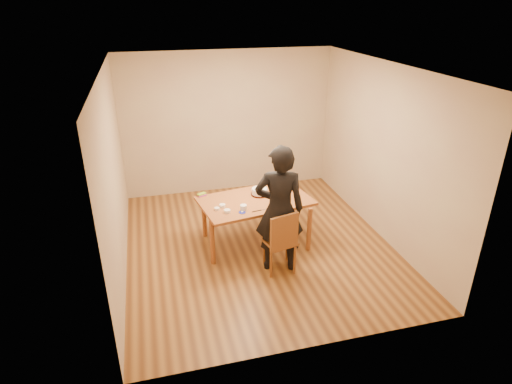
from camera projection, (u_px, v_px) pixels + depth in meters
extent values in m
cube|color=#5D3417|center=(258.00, 244.00, 6.73)|extent=(4.00, 4.50, 0.00)
cube|color=silver|center=(259.00, 68.00, 5.61)|extent=(4.00, 4.50, 0.00)
cube|color=tan|center=(228.00, 123.00, 8.15)|extent=(4.00, 0.00, 2.70)
cube|color=tan|center=(114.00, 177.00, 5.71)|extent=(0.00, 4.50, 2.70)
cube|color=tan|center=(383.00, 152.00, 6.63)|extent=(0.00, 4.50, 2.70)
cube|color=brown|center=(255.00, 201.00, 6.47)|extent=(1.78, 1.23, 0.04)
cube|color=brown|center=(280.00, 241.00, 5.94)|extent=(0.48, 0.48, 0.04)
cylinder|color=#B4200C|center=(260.00, 194.00, 6.62)|extent=(0.27, 0.27, 0.02)
cylinder|color=white|center=(260.00, 191.00, 6.60)|extent=(0.24, 0.24, 0.08)
ellipsoid|color=white|center=(260.00, 188.00, 6.58)|extent=(0.24, 0.24, 0.03)
cylinder|color=white|center=(243.00, 208.00, 6.12)|extent=(0.10, 0.10, 0.09)
cylinder|color=#1B24B0|center=(242.00, 212.00, 6.08)|extent=(0.10, 0.10, 0.01)
ellipsoid|color=white|center=(242.00, 212.00, 6.07)|extent=(0.04, 0.04, 0.02)
cylinder|color=white|center=(227.00, 211.00, 6.07)|extent=(0.09, 0.09, 0.04)
cylinder|color=white|center=(222.00, 206.00, 6.23)|extent=(0.09, 0.09, 0.04)
cylinder|color=white|center=(217.00, 209.00, 6.15)|extent=(0.07, 0.07, 0.04)
cube|color=#CA2FA2|center=(202.00, 195.00, 6.59)|extent=(0.14, 0.11, 0.02)
cube|color=#1B9725|center=(202.00, 194.00, 6.58)|extent=(0.15, 0.12, 0.02)
cube|color=black|center=(257.00, 211.00, 6.12)|extent=(0.14, 0.04, 0.01)
imported|color=black|center=(279.00, 210.00, 5.79)|extent=(0.76, 0.59, 1.84)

